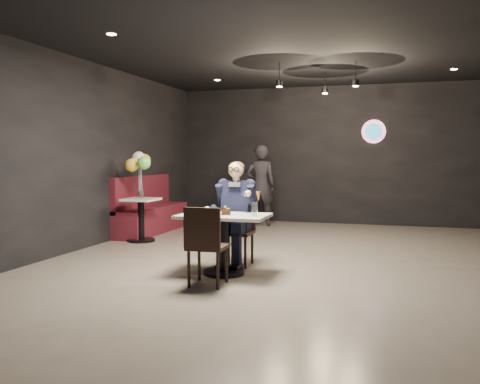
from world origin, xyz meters
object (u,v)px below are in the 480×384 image
(main_table, at_px, (224,244))
(seated_man, at_px, (237,212))
(booth_bench, at_px, (152,204))
(sundae_glass, at_px, (255,209))
(balloon_vase, at_px, (141,194))
(chair_near, at_px, (208,245))
(passerby, at_px, (260,186))
(chair_far, at_px, (237,231))
(side_table, at_px, (141,222))

(main_table, bearing_deg, seated_man, 90.00)
(seated_man, relative_size, booth_bench, 0.65)
(sundae_glass, height_order, balloon_vase, sundae_glass)
(seated_man, bearing_deg, main_table, -90.00)
(chair_near, xyz_separation_m, seated_man, (0.00, 1.11, 0.26))
(sundae_glass, height_order, booth_bench, booth_bench)
(booth_bench, relative_size, passerby, 1.28)
(chair_far, xyz_separation_m, sundae_glass, (0.41, -0.58, 0.37))
(main_table, height_order, chair_near, chair_near)
(chair_far, relative_size, chair_near, 1.00)
(chair_far, xyz_separation_m, chair_near, (0.00, -1.11, 0.00))
(chair_near, distance_m, seated_man, 1.14)
(side_table, distance_m, passerby, 2.96)
(sundae_glass, relative_size, balloon_vase, 1.20)
(main_table, xyz_separation_m, passerby, (-0.67, 4.43, 0.48))
(sundae_glass, distance_m, passerby, 4.59)
(seated_man, distance_m, sundae_glass, 0.72)
(chair_far, relative_size, side_table, 1.35)
(booth_bench, bearing_deg, balloon_vase, -73.30)
(booth_bench, xyz_separation_m, balloon_vase, (0.30, -1.00, 0.27))
(side_table, bearing_deg, chair_near, -48.99)
(seated_man, xyz_separation_m, passerby, (-0.67, 3.88, 0.14))
(main_table, relative_size, chair_near, 1.20)
(main_table, distance_m, seated_man, 0.65)
(main_table, height_order, chair_far, chair_far)
(main_table, xyz_separation_m, sundae_glass, (0.41, -0.03, 0.46))
(main_table, bearing_deg, passerby, 98.65)
(chair_far, relative_size, booth_bench, 0.42)
(chair_far, xyz_separation_m, side_table, (-2.16, 1.37, -0.12))
(seated_man, bearing_deg, booth_bench, 136.03)
(chair_near, height_order, passerby, passerby)
(side_table, relative_size, balloon_vase, 4.88)
(balloon_vase, bearing_deg, main_table, -41.68)
(booth_bench, bearing_deg, main_table, -49.92)
(side_table, bearing_deg, chair_far, -32.42)
(chair_near, relative_size, side_table, 1.35)
(sundae_glass, xyz_separation_m, booth_bench, (-2.86, 2.95, -0.28))
(side_table, bearing_deg, seated_man, -32.42)
(seated_man, relative_size, balloon_vase, 10.35)
(chair_far, xyz_separation_m, seated_man, (0.00, 0.00, 0.26))
(sundae_glass, bearing_deg, chair_near, -127.64)
(sundae_glass, xyz_separation_m, passerby, (-1.08, 4.46, 0.02))
(chair_near, xyz_separation_m, side_table, (-2.16, 2.48, -0.12))
(chair_near, bearing_deg, side_table, 129.45)
(seated_man, height_order, passerby, passerby)
(side_table, bearing_deg, booth_bench, 106.70)
(chair_far, distance_m, sundae_glass, 0.80)
(sundae_glass, bearing_deg, main_table, 175.52)
(sundae_glass, bearing_deg, chair_far, 125.01)
(main_table, height_order, sundae_glass, sundae_glass)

